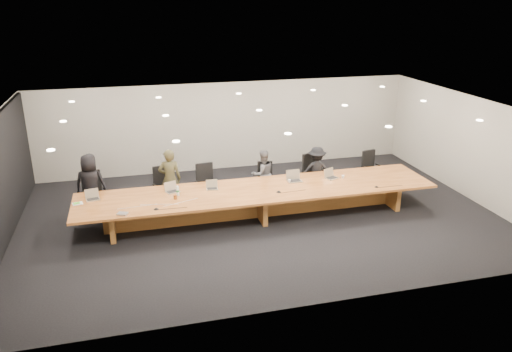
{
  "coord_description": "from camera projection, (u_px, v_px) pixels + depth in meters",
  "views": [
    {
      "loc": [
        -3.02,
        -11.27,
        5.34
      ],
      "look_at": [
        0.0,
        0.3,
        1.0
      ],
      "focal_mm": 35.0,
      "sensor_mm": 36.0,
      "label": 1
    }
  ],
  "objects": [
    {
      "name": "paper_cup_far",
      "position": [
        343.0,
        177.0,
        13.27
      ],
      "size": [
        0.08,
        0.08,
        0.08
      ],
      "primitive_type": "cone",
      "rotation": [
        0.0,
        0.0,
        -0.15
      ],
      "color": "white",
      "rests_on": "conference_table"
    },
    {
      "name": "laptop_b",
      "position": [
        172.0,
        187.0,
        12.31
      ],
      "size": [
        0.38,
        0.34,
        0.25
      ],
      "primitive_type": null,
      "rotation": [
        0.0,
        0.0,
        0.38
      ],
      "color": "#B8A68C",
      "rests_on": "conference_table"
    },
    {
      "name": "chair_far_right",
      "position": [
        372.0,
        169.0,
        14.69
      ],
      "size": [
        0.65,
        0.65,
        1.07
      ],
      "primitive_type": null,
      "rotation": [
        0.0,
        0.0,
        0.23
      ],
      "color": "black",
      "rests_on": "ground"
    },
    {
      "name": "back_wall",
      "position": [
        227.0,
        126.0,
        15.94
      ],
      "size": [
        12.0,
        0.02,
        2.8
      ],
      "primitive_type": "cube",
      "color": "silver",
      "rests_on": "ground"
    },
    {
      "name": "laptop_d",
      "position": [
        295.0,
        176.0,
        13.01
      ],
      "size": [
        0.38,
        0.28,
        0.29
      ],
      "primitive_type": null,
      "rotation": [
        0.0,
        0.0,
        0.03
      ],
      "color": "tan",
      "rests_on": "conference_table"
    },
    {
      "name": "chair_left",
      "position": [
        165.0,
        187.0,
        13.28
      ],
      "size": [
        0.67,
        0.67,
        1.09
      ],
      "primitive_type": null,
      "rotation": [
        0.0,
        0.0,
        0.24
      ],
      "color": "black",
      "rests_on": "ground"
    },
    {
      "name": "mic_center",
      "position": [
        279.0,
        192.0,
        12.34
      ],
      "size": [
        0.15,
        0.15,
        0.03
      ],
      "primitive_type": "cone",
      "rotation": [
        0.0,
        0.0,
        0.21
      ],
      "color": "black",
      "rests_on": "conference_table"
    },
    {
      "name": "chair_mid_right",
      "position": [
        266.0,
        180.0,
        13.89
      ],
      "size": [
        0.57,
        0.57,
        1.0
      ],
      "primitive_type": null,
      "rotation": [
        0.0,
        0.0,
        -0.14
      ],
      "color": "black",
      "rests_on": "ground"
    },
    {
      "name": "notepad",
      "position": [
        78.0,
        204.0,
        11.65
      ],
      "size": [
        0.26,
        0.23,
        0.01
      ],
      "primitive_type": "cube",
      "rotation": [
        0.0,
        0.0,
        0.22
      ],
      "color": "silver",
      "rests_on": "conference_table"
    },
    {
      "name": "laptop_c",
      "position": [
        212.0,
        185.0,
        12.5
      ],
      "size": [
        0.31,
        0.23,
        0.23
      ],
      "primitive_type": null,
      "rotation": [
        0.0,
        0.0,
        -0.09
      ],
      "color": "#B4A889",
      "rests_on": "conference_table"
    },
    {
      "name": "person_c",
      "position": [
        263.0,
        174.0,
        13.8
      ],
      "size": [
        0.76,
        0.64,
        1.37
      ],
      "primitive_type": "imported",
      "rotation": [
        0.0,
        0.0,
        3.35
      ],
      "color": "#555557",
      "rests_on": "ground"
    },
    {
      "name": "person_a",
      "position": [
        91.0,
        184.0,
        12.69
      ],
      "size": [
        0.87,
        0.65,
        1.61
      ],
      "primitive_type": "imported",
      "rotation": [
        0.0,
        0.0,
        2.95
      ],
      "color": "black",
      "rests_on": "ground"
    },
    {
      "name": "laptop_a",
      "position": [
        92.0,
        195.0,
        11.85
      ],
      "size": [
        0.36,
        0.29,
        0.25
      ],
      "primitive_type": null,
      "rotation": [
        0.0,
        0.0,
        0.2
      ],
      "color": "tan",
      "rests_on": "conference_table"
    },
    {
      "name": "chair_far_left",
      "position": [
        95.0,
        194.0,
        12.7
      ],
      "size": [
        0.75,
        0.75,
        1.15
      ],
      "primitive_type": null,
      "rotation": [
        0.0,
        0.0,
        0.33
      ],
      "color": "black",
      "rests_on": "ground"
    },
    {
      "name": "av_box",
      "position": [
        122.0,
        214.0,
        11.09
      ],
      "size": [
        0.27,
        0.24,
        0.03
      ],
      "primitive_type": "cube",
      "rotation": [
        0.0,
        0.0,
        -0.42
      ],
      "color": "#B6B6BB",
      "rests_on": "conference_table"
    },
    {
      "name": "lime_gadget",
      "position": [
        77.0,
        203.0,
        11.63
      ],
      "size": [
        0.16,
        0.12,
        0.02
      ],
      "primitive_type": "cube",
      "rotation": [
        0.0,
        0.0,
        0.31
      ],
      "color": "#58CC36",
      "rests_on": "notepad"
    },
    {
      "name": "chair_mid_left",
      "position": [
        207.0,
        184.0,
        13.38
      ],
      "size": [
        0.63,
        0.63,
        1.12
      ],
      "primitive_type": null,
      "rotation": [
        0.0,
        0.0,
        0.12
      ],
      "color": "black",
      "rests_on": "ground"
    },
    {
      "name": "chair_right",
      "position": [
        314.0,
        173.0,
        14.19
      ],
      "size": [
        0.74,
        0.74,
        1.14
      ],
      "primitive_type": null,
      "rotation": [
        0.0,
        0.0,
        0.33
      ],
      "color": "black",
      "rests_on": "ground"
    },
    {
      "name": "laptop_e",
      "position": [
        332.0,
        174.0,
        13.23
      ],
      "size": [
        0.4,
        0.35,
        0.26
      ],
      "primitive_type": null,
      "rotation": [
        0.0,
        0.0,
        0.41
      ],
      "color": "#BCAD8F",
      "rests_on": "conference_table"
    },
    {
      "name": "person_d",
      "position": [
        316.0,
        171.0,
        14.04
      ],
      "size": [
        0.99,
        0.71,
        1.38
      ],
      "primitive_type": "imported",
      "rotation": [
        0.0,
        0.0,
        2.91
      ],
      "color": "black",
      "rests_on": "ground"
    },
    {
      "name": "mic_left",
      "position": [
        156.0,
        209.0,
        11.35
      ],
      "size": [
        0.15,
        0.15,
        0.03
      ],
      "primitive_type": "cone",
      "rotation": [
        0.0,
        0.0,
        -0.22
      ],
      "color": "black",
      "rests_on": "conference_table"
    },
    {
      "name": "amber_mug",
      "position": [
        175.0,
        197.0,
        11.91
      ],
      "size": [
        0.1,
        0.1,
        0.1
      ],
      "primitive_type": "cylinder",
      "rotation": [
        0.0,
        0.0,
        0.27
      ],
      "color": "brown",
      "rests_on": "conference_table"
    },
    {
      "name": "mic_right",
      "position": [
        377.0,
        187.0,
        12.66
      ],
      "size": [
        0.12,
        0.12,
        0.03
      ],
      "primitive_type": "cone",
      "rotation": [
        0.0,
        0.0,
        -0.12
      ],
      "color": "black",
      "rests_on": "conference_table"
    },
    {
      "name": "paper_cup_near",
      "position": [
        289.0,
        181.0,
        12.97
      ],
      "size": [
        0.09,
        0.09,
        0.08
      ],
      "primitive_type": "cone",
      "rotation": [
        0.0,
        0.0,
        0.32
      ],
      "color": "silver",
      "rests_on": "conference_table"
    },
    {
      "name": "person_b",
      "position": [
        170.0,
        179.0,
        13.08
      ],
      "size": [
        0.63,
        0.45,
        1.61
      ],
      "primitive_type": "imported",
      "rotation": [
        0.0,
        0.0,
        3.03
      ],
      "color": "#35331D",
      "rests_on": "ground"
    },
    {
      "name": "ground",
      "position": [
        259.0,
        216.0,
        12.78
      ],
      "size": [
        12.0,
        12.0,
        0.0
      ],
      "primitive_type": "plane",
      "color": "black",
      "rests_on": "ground"
    },
    {
      "name": "water_bottle",
      "position": [
        178.0,
        191.0,
        12.11
      ],
      "size": [
        0.08,
        0.08,
        0.23
      ],
      "primitive_type": "cylinder",
      "rotation": [
        0.0,
        0.0,
        0.11
      ],
      "color": "silver",
      "rests_on": "conference_table"
    },
    {
      "name": "conference_table",
      "position": [
        259.0,
        198.0,
        12.61
      ],
      "size": [
        9.0,
        1.8,
        0.75
      ],
      "color": "brown",
      "rests_on": "ground"
    }
  ]
}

